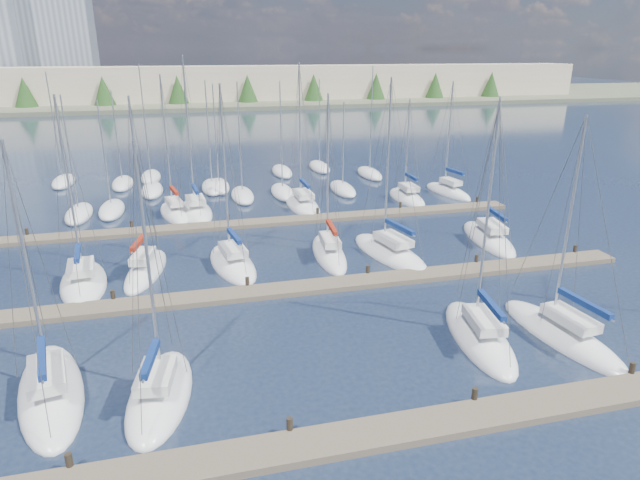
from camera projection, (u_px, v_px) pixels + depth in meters
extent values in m
plane|color=#212D43|center=(240.00, 159.00, 74.08)|extent=(400.00, 400.00, 0.00)
cube|color=#6B5E4C|center=(394.00, 431.00, 21.07)|extent=(44.00, 1.80, 0.35)
cylinder|color=#2D261C|center=(70.00, 466.00, 19.10)|extent=(0.26, 0.26, 1.10)
cylinder|color=#2D261C|center=(290.00, 430.00, 20.92)|extent=(0.26, 0.26, 1.10)
cylinder|color=#2D261C|center=(474.00, 399.00, 22.75)|extent=(0.26, 0.26, 1.10)
cylinder|color=#2D261C|center=(631.00, 373.00, 24.58)|extent=(0.26, 0.26, 1.10)
cube|color=#6B5E4C|center=(312.00, 287.00, 33.85)|extent=(44.00, 1.80, 0.35)
cylinder|color=#2D261C|center=(113.00, 299.00, 31.88)|extent=(0.26, 0.26, 1.10)
cylinder|color=#2D261C|center=(247.00, 285.00, 33.71)|extent=(0.26, 0.26, 1.10)
cylinder|color=#2D261C|center=(368.00, 273.00, 35.54)|extent=(0.26, 0.26, 1.10)
cylinder|color=#2D261C|center=(476.00, 262.00, 37.36)|extent=(0.26, 0.26, 1.10)
cylinder|color=#2D261C|center=(574.00, 252.00, 39.19)|extent=(0.26, 0.26, 1.10)
cube|color=#6B5E4C|center=(276.00, 222.00, 46.64)|extent=(44.00, 1.80, 0.35)
cylinder|color=#2D261C|center=(27.00, 235.00, 42.84)|extent=(0.26, 0.26, 1.10)
cylinder|color=#2D261C|center=(132.00, 227.00, 44.66)|extent=(0.26, 0.26, 1.10)
cylinder|color=#2D261C|center=(228.00, 220.00, 46.49)|extent=(0.26, 0.26, 1.10)
cylinder|color=#2D261C|center=(318.00, 214.00, 48.32)|extent=(0.26, 0.26, 1.10)
cylinder|color=#2D261C|center=(400.00, 208.00, 50.15)|extent=(0.26, 0.26, 1.10)
cylinder|color=#2D261C|center=(477.00, 202.00, 51.98)|extent=(0.26, 0.26, 1.10)
ellipsoid|color=white|center=(146.00, 272.00, 36.37)|extent=(3.58, 7.71, 1.60)
cube|color=silver|center=(143.00, 256.00, 35.58)|extent=(1.66, 2.79, 0.50)
cylinder|color=#9EA0A5|center=(138.00, 179.00, 34.80)|extent=(0.14, 0.14, 10.54)
cylinder|color=#9EA0A5|center=(138.00, 244.00, 34.67)|extent=(0.73, 3.08, 0.10)
cube|color=maroon|center=(138.00, 243.00, 34.63)|extent=(0.88, 2.88, 0.30)
ellipsoid|color=white|center=(560.00, 336.00, 28.20)|extent=(3.29, 8.69, 1.60)
cube|color=black|center=(560.00, 336.00, 28.20)|extent=(1.67, 4.18, 0.12)
cube|color=silver|center=(570.00, 318.00, 27.39)|extent=(1.62, 3.09, 0.50)
cylinder|color=#9EA0A5|center=(569.00, 220.00, 26.70)|extent=(0.14, 0.14, 10.37)
cylinder|color=#9EA0A5|center=(584.00, 305.00, 26.44)|extent=(0.49, 3.55, 0.10)
cube|color=navy|center=(585.00, 303.00, 26.40)|extent=(0.66, 3.29, 0.30)
ellipsoid|color=white|center=(302.00, 206.00, 51.67)|extent=(2.97, 8.34, 1.60)
cube|color=maroon|center=(302.00, 206.00, 51.67)|extent=(1.54, 4.01, 0.12)
cube|color=silver|center=(303.00, 194.00, 50.86)|extent=(1.59, 2.93, 0.50)
cylinder|color=#9EA0A5|center=(300.00, 131.00, 49.87)|extent=(0.14, 0.14, 12.15)
cylinder|color=#9EA0A5|center=(305.00, 185.00, 49.90)|extent=(0.19, 3.48, 0.10)
cube|color=navy|center=(305.00, 183.00, 49.86)|extent=(0.38, 3.20, 0.30)
ellipsoid|color=white|center=(448.00, 193.00, 56.37)|extent=(3.24, 7.47, 1.60)
cube|color=maroon|center=(448.00, 193.00, 56.37)|extent=(1.64, 3.60, 0.12)
cube|color=silver|center=(451.00, 181.00, 55.62)|extent=(1.55, 2.68, 0.50)
cylinder|color=#9EA0A5|center=(449.00, 133.00, 54.79)|extent=(0.14, 0.14, 10.24)
cylinder|color=#9EA0A5|center=(455.00, 173.00, 54.76)|extent=(0.58, 3.01, 0.10)
cube|color=navy|center=(455.00, 171.00, 54.72)|extent=(0.74, 2.80, 0.30)
ellipsoid|color=white|center=(233.00, 265.00, 37.56)|extent=(3.86, 8.04, 1.60)
cube|color=maroon|center=(233.00, 265.00, 37.56)|extent=(1.96, 3.88, 0.12)
cube|color=silver|center=(233.00, 249.00, 36.79)|extent=(1.88, 2.90, 0.50)
cylinder|color=#9EA0A5|center=(225.00, 170.00, 35.85)|extent=(0.14, 0.14, 11.21)
cylinder|color=#9EA0A5|center=(234.00, 238.00, 35.90)|extent=(0.60, 3.22, 0.10)
cube|color=navy|center=(234.00, 236.00, 35.86)|extent=(0.76, 2.99, 0.30)
ellipsoid|color=white|center=(51.00, 394.00, 23.51)|extent=(4.46, 8.94, 1.60)
cube|color=black|center=(51.00, 394.00, 23.51)|extent=(2.25, 4.31, 0.12)
cube|color=silver|center=(46.00, 374.00, 22.71)|extent=(2.08, 3.24, 0.50)
cylinder|color=#9EA0A5|center=(26.00, 261.00, 22.04)|extent=(0.14, 0.14, 10.02)
cylinder|color=#9EA0A5|center=(42.00, 360.00, 21.78)|extent=(0.89, 3.53, 0.10)
cube|color=navy|center=(42.00, 358.00, 21.74)|extent=(1.02, 3.29, 0.30)
ellipsoid|color=white|center=(479.00, 338.00, 28.03)|extent=(3.89, 8.33, 1.60)
cube|color=silver|center=(484.00, 320.00, 27.22)|extent=(1.87, 3.00, 0.50)
cylinder|color=#9EA0A5|center=(487.00, 216.00, 26.43)|extent=(0.14, 0.14, 10.97)
cylinder|color=#9EA0A5|center=(491.00, 307.00, 26.26)|extent=(0.66, 3.33, 0.10)
cube|color=navy|center=(491.00, 305.00, 26.22)|extent=(0.82, 3.10, 0.30)
ellipsoid|color=white|center=(160.00, 396.00, 23.34)|extent=(3.62, 7.27, 1.60)
cube|color=silver|center=(156.00, 376.00, 22.57)|extent=(1.78, 2.62, 0.50)
cylinder|color=#9EA0A5|center=(148.00, 263.00, 21.82)|extent=(0.14, 0.14, 10.01)
cylinder|color=#9EA0A5|center=(151.00, 361.00, 21.70)|extent=(0.54, 2.90, 0.10)
cube|color=navy|center=(150.00, 359.00, 21.66)|extent=(0.70, 2.70, 0.30)
ellipsoid|color=white|center=(329.00, 255.00, 39.41)|extent=(2.80, 8.12, 1.60)
cube|color=silver|center=(330.00, 240.00, 38.60)|extent=(1.41, 2.88, 0.50)
cylinder|color=#9EA0A5|center=(328.00, 169.00, 37.89)|extent=(0.14, 0.14, 10.43)
cylinder|color=#9EA0A5|center=(332.00, 229.00, 37.65)|extent=(0.37, 3.34, 0.10)
cube|color=maroon|center=(332.00, 227.00, 37.61)|extent=(0.55, 3.09, 0.30)
ellipsoid|color=white|center=(174.00, 214.00, 49.01)|extent=(3.58, 7.43, 1.60)
cube|color=black|center=(174.00, 214.00, 49.01)|extent=(1.80, 3.59, 0.12)
cube|color=silver|center=(174.00, 202.00, 48.27)|extent=(1.67, 2.69, 0.50)
cylinder|color=#9EA0A5|center=(166.00, 141.00, 47.25)|extent=(0.14, 0.14, 11.23)
cylinder|color=#9EA0A5|center=(174.00, 192.00, 47.43)|extent=(0.71, 2.96, 0.10)
cube|color=maroon|center=(174.00, 190.00, 47.39)|extent=(0.86, 2.76, 0.30)
ellipsoid|color=white|center=(488.00, 240.00, 42.49)|extent=(3.80, 8.72, 1.60)
cube|color=silver|center=(492.00, 226.00, 41.65)|extent=(1.85, 3.13, 0.50)
cylinder|color=#9EA0A5|center=(493.00, 163.00, 41.08)|extent=(0.14, 0.14, 9.97)
cylinder|color=#9EA0A5|center=(497.00, 216.00, 40.67)|extent=(0.61, 3.52, 0.10)
cube|color=navy|center=(497.00, 214.00, 40.63)|extent=(0.77, 3.27, 0.30)
ellipsoid|color=white|center=(389.00, 254.00, 39.54)|extent=(4.62, 9.25, 1.60)
cube|color=black|center=(389.00, 254.00, 39.54)|extent=(2.33, 4.46, 0.12)
cube|color=silver|center=(393.00, 239.00, 38.72)|extent=(2.18, 3.36, 0.50)
cylinder|color=#9EA0A5|center=(388.00, 162.00, 37.85)|extent=(0.14, 0.14, 11.48)
cylinder|color=#9EA0A5|center=(399.00, 228.00, 37.77)|extent=(0.85, 3.66, 0.10)
cube|color=navy|center=(400.00, 227.00, 37.73)|extent=(0.98, 3.41, 0.30)
ellipsoid|color=white|center=(84.00, 284.00, 34.52)|extent=(3.72, 7.73, 1.60)
cube|color=maroon|center=(84.00, 284.00, 34.52)|extent=(1.90, 3.72, 0.12)
cube|color=silver|center=(81.00, 267.00, 33.75)|extent=(1.87, 2.77, 0.50)
cylinder|color=#9EA0A5|center=(69.00, 185.00, 32.86)|extent=(0.14, 0.14, 10.78)
cylinder|color=#9EA0A5|center=(78.00, 255.00, 32.87)|extent=(0.48, 3.11, 0.10)
cube|color=navy|center=(77.00, 253.00, 32.83)|extent=(0.65, 2.89, 0.30)
ellipsoid|color=white|center=(196.00, 212.00, 49.58)|extent=(3.61, 8.08, 1.60)
cube|color=silver|center=(195.00, 200.00, 48.80)|extent=(1.83, 2.89, 0.50)
cylinder|color=#9EA0A5|center=(188.00, 130.00, 47.62)|extent=(0.14, 0.14, 12.81)
cylinder|color=#9EA0A5|center=(195.00, 190.00, 47.89)|extent=(0.43, 3.29, 0.10)
cube|color=navy|center=(195.00, 189.00, 47.85)|extent=(0.60, 3.04, 0.30)
ellipsoid|color=white|center=(407.00, 199.00, 54.09)|extent=(2.56, 7.13, 1.60)
cube|color=silver|center=(409.00, 187.00, 53.32)|extent=(1.40, 2.50, 0.50)
cylinder|color=#9EA0A5|center=(407.00, 144.00, 52.78)|extent=(0.14, 0.14, 8.74)
cylinder|color=#9EA0A5|center=(412.00, 178.00, 52.45)|extent=(0.12, 2.99, 0.10)
cube|color=navy|center=(412.00, 177.00, 52.41)|extent=(0.32, 2.75, 0.30)
cylinder|color=#9EA0A5|center=(54.00, 126.00, 57.92)|extent=(0.12, 0.12, 11.20)
ellipsoid|color=white|center=(64.00, 182.00, 60.03)|extent=(2.20, 6.40, 1.40)
cylinder|color=#9EA0A5|center=(216.00, 134.00, 56.05)|extent=(0.12, 0.12, 10.14)
ellipsoid|color=white|center=(219.00, 187.00, 57.98)|extent=(2.20, 6.40, 1.40)
cylinder|color=#9EA0A5|center=(208.00, 133.00, 55.64)|extent=(0.12, 0.12, 10.49)
ellipsoid|color=white|center=(212.00, 188.00, 57.62)|extent=(2.20, 6.40, 1.40)
cylinder|color=#9EA0A5|center=(319.00, 122.00, 65.51)|extent=(0.12, 0.12, 10.06)
ellipsoid|color=white|center=(319.00, 167.00, 67.42)|extent=(2.20, 6.40, 1.40)
cylinder|color=#9EA0A5|center=(116.00, 135.00, 57.38)|extent=(0.12, 0.12, 9.39)
ellipsoid|color=white|center=(123.00, 184.00, 59.18)|extent=(2.20, 6.40, 1.40)
cylinder|color=#9EA0A5|center=(69.00, 153.00, 46.49)|extent=(0.12, 0.12, 9.85)
ellipsoid|color=white|center=(79.00, 214.00, 48.37)|extent=(2.20, 6.40, 1.40)
cylinder|color=#9EA0A5|center=(104.00, 153.00, 47.80)|extent=(0.12, 0.12, 9.30)
ellipsoid|color=white|center=(112.00, 210.00, 49.58)|extent=(2.20, 6.40, 1.40)
cylinder|color=#9EA0A5|center=(371.00, 119.00, 61.67)|extent=(0.12, 0.12, 11.68)
ellipsoid|color=white|center=(370.00, 174.00, 63.86)|extent=(2.20, 6.40, 1.40)
cylinder|color=#9EA0A5|center=(281.00, 139.00, 53.77)|extent=(0.12, 0.12, 9.76)
ellipsoid|color=white|center=(283.00, 193.00, 55.64)|extent=(2.20, 6.40, 1.40)
cylinder|color=#9EA0A5|center=(145.00, 120.00, 59.96)|extent=(0.12, 0.12, 11.95)
ellipsoid|color=white|center=(151.00, 177.00, 62.19)|extent=(2.20, 6.40, 1.40)
cylinder|color=#9EA0A5|center=(343.00, 144.00, 55.23)|extent=(0.12, 0.12, 8.46)
ellipsoid|color=white|center=(343.00, 189.00, 56.88)|extent=(2.20, 6.40, 1.40)
cylinder|color=#9EA0A5|center=(147.00, 146.00, 54.82)|extent=(0.12, 0.12, 8.12)
ellipsoid|color=white|center=(152.00, 191.00, 56.41)|extent=(2.20, 6.40, 1.40)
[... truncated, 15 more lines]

